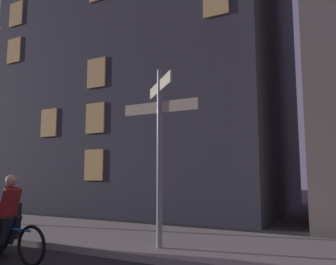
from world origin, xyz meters
name	(u,v)px	position (x,y,z in m)	size (l,w,h in m)	color
sidewalk_kerb	(176,242)	(0.00, 6.37, 0.07)	(40.00, 3.48, 0.14)	gray
signpost	(160,137)	(0.15, 5.33, 2.38)	(1.76, 1.16, 3.70)	gray
cyclist	(11,221)	(-1.99, 3.49, 0.75)	(1.82, 0.33, 1.61)	black
building_left_block	(155,88)	(-5.17, 14.12, 6.11)	(12.75, 9.20, 12.22)	#383842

